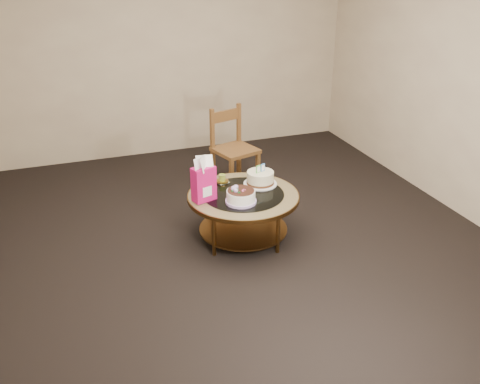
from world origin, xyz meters
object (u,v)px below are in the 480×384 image
object	(u,v)px
dining_chair	(233,148)
coffee_table	(243,202)
decorated_cake	(241,197)
cream_cake	(260,178)
gift_bag	(204,179)

from	to	relation	value
dining_chair	coffee_table	bearing A→B (deg)	-121.07
decorated_cake	dining_chair	bearing A→B (deg)	73.72
cream_cake	dining_chair	bearing A→B (deg)	62.83
cream_cake	coffee_table	bearing A→B (deg)	-170.67
dining_chair	gift_bag	bearing A→B (deg)	-136.83
coffee_table	decorated_cake	size ratio (longest dim) A/B	3.72
coffee_table	gift_bag	size ratio (longest dim) A/B	2.54
coffee_table	dining_chair	xyz separation A→B (m)	(0.29, 1.13, 0.08)
gift_bag	dining_chair	xyz separation A→B (m)	(0.66, 1.13, -0.20)
cream_cake	dining_chair	xyz separation A→B (m)	(0.07, 0.99, -0.06)
cream_cake	gift_bag	xyz separation A→B (m)	(-0.59, -0.14, 0.14)
decorated_cake	gift_bag	bearing A→B (deg)	151.66
coffee_table	gift_bag	xyz separation A→B (m)	(-0.37, -0.00, 0.28)
cream_cake	gift_bag	distance (m)	0.62
decorated_cake	dining_chair	size ratio (longest dim) A/B	0.30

